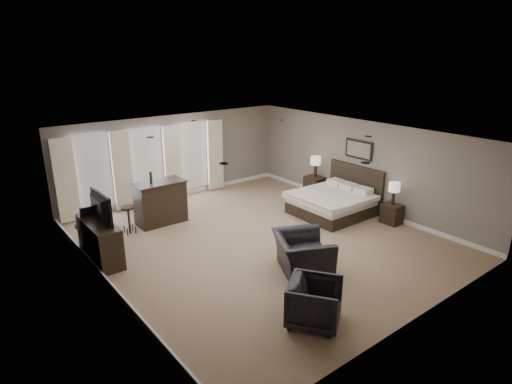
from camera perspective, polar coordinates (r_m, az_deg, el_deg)
room at (r=10.19m, az=0.50°, el=0.28°), size 7.60×8.60×2.64m
window_bay at (r=13.14m, az=-14.24°, el=3.45°), size 5.25×0.20×2.30m
bed at (r=12.15m, az=9.79°, el=-0.22°), size 2.02×1.93×1.28m
nightstand_near at (r=12.11m, az=17.62°, el=-2.79°), size 0.40×0.49×0.54m
nightstand_far at (r=13.81m, az=7.81°, el=0.76°), size 0.48×0.58×0.64m
lamp_near at (r=11.92m, az=17.88°, el=-0.21°), size 0.30×0.30×0.61m
lamp_far at (r=13.63m, az=7.93°, el=3.35°), size 0.32×0.32×0.66m
wall_art at (r=12.68m, az=13.51°, el=5.53°), size 0.04×0.96×0.56m
dresser at (r=10.11m, az=-20.07°, el=-6.18°), size 0.51×1.58×0.92m
tv at (r=9.91m, az=-20.41°, el=-3.37°), size 0.66×1.15×0.15m
armchair_near at (r=9.06m, az=6.23°, el=-7.42°), size 1.27×1.47×1.08m
armchair_far at (r=7.54m, az=7.84°, el=-14.14°), size 1.17×1.15×0.88m
bar_counter at (r=11.75m, az=-12.62°, el=-1.35°), size 1.34×0.70×1.17m
bar_stool_left at (r=11.36m, az=-16.58°, el=-3.59°), size 0.36×0.36×0.73m
bar_stool_right at (r=11.90m, az=-11.59°, el=-2.26°), size 0.34×0.34×0.69m
desk_chair at (r=10.78m, az=-21.32°, el=-4.18°), size 0.61×0.61×1.13m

